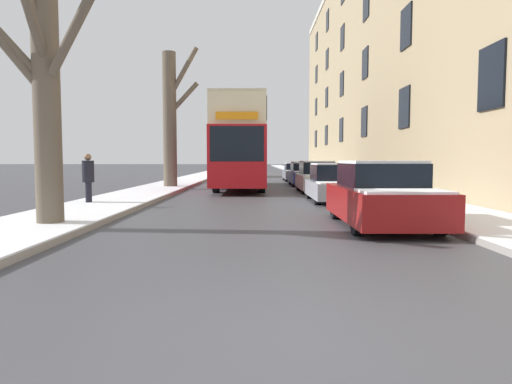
% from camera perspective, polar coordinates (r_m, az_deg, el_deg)
% --- Properties ---
extents(ground_plane, '(320.00, 320.00, 0.00)m').
position_cam_1_polar(ground_plane, '(4.02, 3.16, -18.32)').
color(ground_plane, '#424247').
extents(sidewalk_left, '(2.62, 130.00, 0.16)m').
position_cam_1_polar(sidewalk_left, '(56.94, -4.96, 2.56)').
color(sidewalk_left, gray).
rests_on(sidewalk_left, ground).
extents(sidewalk_right, '(2.62, 130.00, 0.16)m').
position_cam_1_polar(sidewalk_right, '(56.98, 5.31, 2.56)').
color(sidewalk_right, gray).
rests_on(sidewalk_right, ground).
extents(terrace_facade_right, '(9.10, 51.08, 17.44)m').
position_cam_1_polar(terrace_facade_right, '(34.30, 19.64, 15.92)').
color(terrace_facade_right, tan).
rests_on(terrace_facade_right, ground).
extents(bare_tree_left_0, '(3.47, 1.86, 6.49)m').
position_cam_1_polar(bare_tree_left_0, '(10.96, -25.26, 11.17)').
color(bare_tree_left_0, brown).
rests_on(bare_tree_left_0, ground).
extents(bare_tree_left_1, '(1.95, 2.16, 7.29)m').
position_cam_1_polar(bare_tree_left_1, '(24.42, -10.64, 9.16)').
color(bare_tree_left_1, brown).
rests_on(bare_tree_left_1, ground).
extents(double_decker_bus, '(2.51, 11.76, 4.46)m').
position_cam_1_polar(double_decker_bus, '(24.72, -1.87, 6.36)').
color(double_decker_bus, red).
rests_on(double_decker_bus, ground).
extents(parked_car_0, '(1.89, 4.26, 1.51)m').
position_cam_1_polar(parked_car_0, '(10.90, 15.38, -0.49)').
color(parked_car_0, maroon).
rests_on(parked_car_0, ground).
extents(parked_car_1, '(1.81, 4.09, 1.41)m').
position_cam_1_polar(parked_car_1, '(17.00, 9.77, 1.00)').
color(parked_car_1, '#9EA3AD').
rests_on(parked_car_1, ground).
extents(parked_car_2, '(1.71, 4.20, 1.48)m').
position_cam_1_polar(parked_car_2, '(21.90, 7.57, 1.77)').
color(parked_car_2, silver).
rests_on(parked_car_2, ground).
extents(parked_car_3, '(1.69, 4.42, 1.43)m').
position_cam_1_polar(parked_car_3, '(27.56, 6.00, 2.21)').
color(parked_car_3, navy).
rests_on(parked_car_3, ground).
extents(parked_car_4, '(1.72, 4.25, 1.30)m').
position_cam_1_polar(parked_car_4, '(33.47, 4.93, 2.45)').
color(parked_car_4, slate).
rests_on(parked_car_4, ground).
extents(oncoming_van, '(1.93, 5.62, 2.15)m').
position_cam_1_polar(oncoming_van, '(41.54, -2.42, 3.54)').
color(oncoming_van, white).
rests_on(oncoming_van, ground).
extents(pedestrian_left_sidewalk, '(0.38, 0.38, 1.73)m').
position_cam_1_polar(pedestrian_left_sidewalk, '(15.73, -20.27, 1.68)').
color(pedestrian_left_sidewalk, black).
rests_on(pedestrian_left_sidewalk, ground).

